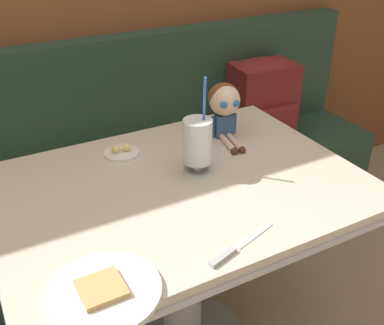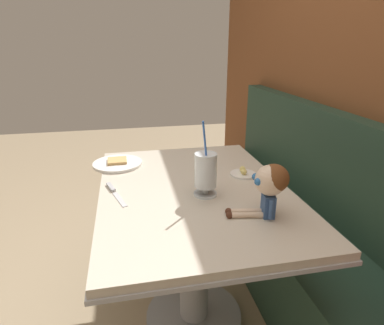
{
  "view_description": "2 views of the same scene",
  "coord_description": "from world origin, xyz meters",
  "views": [
    {
      "loc": [
        -0.53,
        -0.87,
        1.48
      ],
      "look_at": [
        0.04,
        0.18,
        0.8
      ],
      "focal_mm": 42.63,
      "sensor_mm": 36.0,
      "label": 1
    },
    {
      "loc": [
        1.25,
        -0.09,
        1.34
      ],
      "look_at": [
        -0.01,
        0.17,
        0.85
      ],
      "focal_mm": 30.39,
      "sensor_mm": 36.0,
      "label": 2
    }
  ],
  "objects": [
    {
      "name": "butter_saucer",
      "position": [
        -0.09,
        0.44,
        0.75
      ],
      "size": [
        0.12,
        0.12,
        0.04
      ],
      "color": "white",
      "rests_on": "diner_table"
    },
    {
      "name": "toast_plate",
      "position": [
        -0.35,
        -0.15,
        0.75
      ],
      "size": [
        0.25,
        0.25,
        0.03
      ],
      "color": "white",
      "rests_on": "diner_table"
    },
    {
      "name": "backpack",
      "position": [
        0.76,
        0.78,
        0.66
      ],
      "size": [
        0.32,
        0.27,
        0.41
      ],
      "color": "maroon",
      "rests_on": "booth_bench"
    },
    {
      "name": "milkshake_glass",
      "position": [
        0.08,
        0.21,
        0.84
      ],
      "size": [
        0.1,
        0.1,
        0.32
      ],
      "color": "silver",
      "rests_on": "diner_table"
    },
    {
      "name": "seated_doll",
      "position": [
        0.29,
        0.39,
        0.87
      ],
      "size": [
        0.13,
        0.23,
        0.2
      ],
      "color": "#385689",
      "rests_on": "diner_table"
    },
    {
      "name": "booth_bench",
      "position": [
        0.0,
        0.81,
        0.33
      ],
      "size": [
        2.6,
        0.48,
        1.0
      ],
      "color": "#233D2D",
      "rests_on": "ground"
    },
    {
      "name": "butter_knife",
      "position": [
        -0.03,
        -0.16,
        0.74
      ],
      "size": [
        0.23,
        0.09,
        0.01
      ],
      "color": "silver",
      "rests_on": "diner_table"
    },
    {
      "name": "diner_table",
      "position": [
        0.0,
        0.18,
        0.54
      ],
      "size": [
        1.11,
        0.81,
        0.74
      ],
      "color": "beige",
      "rests_on": "ground"
    }
  ]
}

